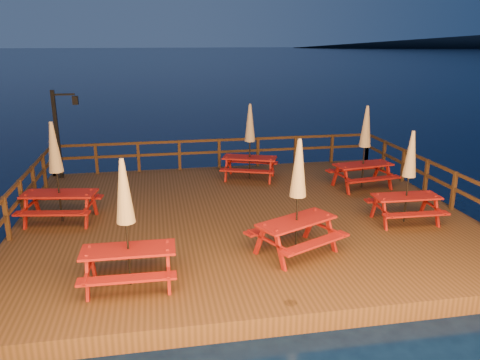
{
  "coord_description": "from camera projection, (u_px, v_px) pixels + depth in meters",
  "views": [
    {
      "loc": [
        -2.26,
        -11.83,
        5.04
      ],
      "look_at": [
        0.01,
        0.6,
        1.19
      ],
      "focal_mm": 35.0,
      "sensor_mm": 36.0,
      "label": 1
    }
  ],
  "objects": [
    {
      "name": "ground",
      "position": [
        244.0,
        227.0,
        12.99
      ],
      "size": [
        500.0,
        500.0,
        0.0
      ],
      "primitive_type": "plane",
      "color": "black",
      "rests_on": "ground"
    },
    {
      "name": "deck",
      "position": [
        244.0,
        220.0,
        12.93
      ],
      "size": [
        12.0,
        10.0,
        0.4
      ],
      "primitive_type": "cube",
      "color": "#432D15",
      "rests_on": "ground"
    },
    {
      "name": "deck_piles",
      "position": [
        244.0,
        237.0,
        13.08
      ],
      "size": [
        11.44,
        9.44,
        1.4
      ],
      "color": "#362011",
      "rests_on": "ground"
    },
    {
      "name": "railing",
      "position": [
        233.0,
        170.0,
        14.32
      ],
      "size": [
        11.8,
        9.75,
        1.1
      ],
      "color": "#362011",
      "rests_on": "deck"
    },
    {
      "name": "lamp_post",
      "position": [
        61.0,
        126.0,
        15.71
      ],
      "size": [
        0.85,
        0.18,
        3.0
      ],
      "color": "black",
      "rests_on": "deck"
    },
    {
      "name": "picnic_table_0",
      "position": [
        298.0,
        195.0,
        10.15
      ],
      "size": [
        2.3,
        2.15,
        2.62
      ],
      "rotation": [
        0.0,
        0.0,
        0.45
      ],
      "color": "maroon",
      "rests_on": "deck"
    },
    {
      "name": "picnic_table_1",
      "position": [
        56.0,
        171.0,
        11.94
      ],
      "size": [
        2.07,
        1.8,
        2.65
      ],
      "rotation": [
        0.0,
        0.0,
        -0.16
      ],
      "color": "maroon",
      "rests_on": "deck"
    },
    {
      "name": "picnic_table_2",
      "position": [
        409.0,
        176.0,
        11.94
      ],
      "size": [
        1.74,
        1.45,
        2.43
      ],
      "rotation": [
        0.0,
        0.0,
        -0.03
      ],
      "color": "maroon",
      "rests_on": "deck"
    },
    {
      "name": "picnic_table_3",
      "position": [
        365.0,
        146.0,
        14.72
      ],
      "size": [
        2.05,
        1.77,
        2.65
      ],
      "rotation": [
        0.0,
        0.0,
        0.15
      ],
      "color": "maroon",
      "rests_on": "deck"
    },
    {
      "name": "picnic_table_4",
      "position": [
        250.0,
        141.0,
        15.67
      ],
      "size": [
        2.2,
        2.01,
        2.57
      ],
      "rotation": [
        0.0,
        0.0,
        -0.36
      ],
      "color": "maroon",
      "rests_on": "deck"
    },
    {
      "name": "picnic_table_5",
      "position": [
        126.0,
        222.0,
        8.8
      ],
      "size": [
        1.82,
        1.51,
        2.56
      ],
      "rotation": [
        0.0,
        0.0,
        -0.02
      ],
      "color": "maroon",
      "rests_on": "deck"
    }
  ]
}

